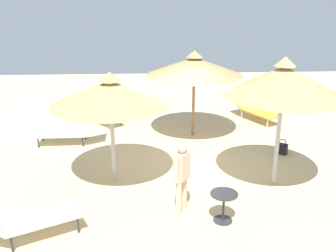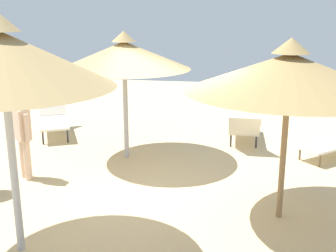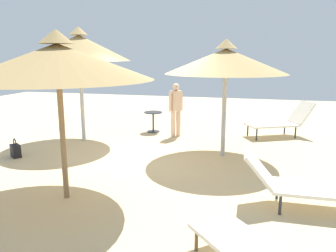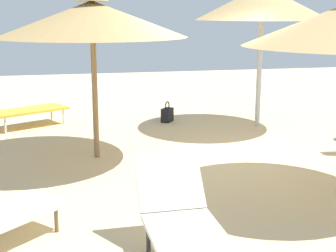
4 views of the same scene
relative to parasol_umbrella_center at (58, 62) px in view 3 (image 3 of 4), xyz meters
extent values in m
cube|color=beige|center=(1.92, -0.68, -2.29)|extent=(24.00, 24.00, 0.10)
cylinder|color=olive|center=(0.00, 0.00, -1.11)|extent=(0.09, 0.09, 2.26)
cone|color=tan|center=(0.00, 0.00, 0.00)|extent=(2.98, 2.98, 0.56)
cone|color=tan|center=(0.00, 0.00, 0.38)|extent=(0.54, 0.54, 0.22)
cylinder|color=#B2B2B7|center=(3.46, 1.56, -1.01)|extent=(0.10, 0.10, 2.45)
cone|color=tan|center=(3.46, 1.56, 0.28)|extent=(2.69, 2.69, 0.67)
cone|color=tan|center=(3.46, 1.56, 0.72)|extent=(0.48, 0.48, 0.22)
cylinder|color=#B2B2B7|center=(3.05, -2.30, -1.10)|extent=(0.10, 0.10, 2.28)
cone|color=tan|center=(3.05, -2.30, -0.03)|extent=(2.76, 2.76, 0.56)
cone|color=tan|center=(3.05, -2.30, 0.35)|extent=(0.50, 0.50, 0.22)
cube|color=silver|center=(-1.32, -3.02, -1.94)|extent=(1.62, 1.55, 0.05)
cylinder|color=brown|center=(-0.99, -2.37, -2.10)|extent=(0.04, 0.04, 0.27)
cylinder|color=brown|center=(-0.64, -2.75, -2.10)|extent=(0.04, 0.04, 0.27)
cube|color=silver|center=(0.56, -4.06, -1.90)|extent=(0.72, 1.56, 0.05)
cylinder|color=#2D2D33|center=(0.84, -3.41, -2.08)|extent=(0.04, 0.04, 0.31)
cylinder|color=#2D2D33|center=(0.26, -3.41, -2.08)|extent=(0.04, 0.04, 0.31)
cube|color=silver|center=(0.54, -3.08, -1.63)|extent=(0.70, 0.46, 0.52)
cube|color=silver|center=(5.26, -3.49, -1.88)|extent=(1.24, 1.58, 0.05)
cylinder|color=#2D2D33|center=(4.74, -3.08, -2.07)|extent=(0.04, 0.04, 0.34)
cylinder|color=#2D2D33|center=(5.25, -2.83, -2.07)|extent=(0.04, 0.04, 0.34)
cylinder|color=#2D2D33|center=(5.27, -4.16, -2.07)|extent=(0.04, 0.04, 0.34)
cylinder|color=#2D2D33|center=(5.78, -3.90, -2.07)|extent=(0.04, 0.04, 0.34)
cube|color=silver|center=(5.67, -4.33, -1.55)|extent=(0.82, 0.73, 0.64)
cylinder|color=beige|center=(4.53, -0.73, -1.85)|extent=(0.13, 0.13, 0.77)
cylinder|color=beige|center=(4.68, -0.85, -1.85)|extent=(0.13, 0.13, 0.77)
cube|color=beige|center=(4.61, -0.79, -1.18)|extent=(0.36, 0.35, 0.58)
sphere|color=beige|center=(4.61, -0.79, -0.79)|extent=(0.21, 0.21, 0.21)
cylinder|color=beige|center=(4.46, -0.67, -1.21)|extent=(0.09, 0.09, 0.53)
cylinder|color=beige|center=(4.76, -0.91, -1.21)|extent=(0.09, 0.09, 0.53)
cube|color=black|center=(1.70, 2.36, -2.09)|extent=(0.32, 0.34, 0.30)
torus|color=black|center=(1.70, 2.36, -1.89)|extent=(0.15, 0.18, 0.21)
cylinder|color=#2D2D33|center=(5.01, 0.02, -1.62)|extent=(0.56, 0.56, 0.02)
cylinder|color=#2D2D33|center=(5.01, 0.02, -1.94)|extent=(0.05, 0.05, 0.60)
cylinder|color=#2D2D33|center=(5.01, 0.02, -2.23)|extent=(0.39, 0.39, 0.02)
camera|label=1|loc=(11.66, -1.47, 2.13)|focal=41.15mm
camera|label=2|loc=(0.68, 6.20, 0.84)|focal=45.45mm
camera|label=3|loc=(-4.60, -2.95, 0.10)|focal=35.50mm
camera|label=4|loc=(-0.51, -7.83, 0.11)|focal=52.29mm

